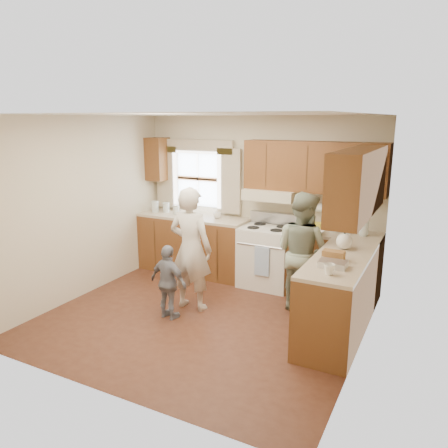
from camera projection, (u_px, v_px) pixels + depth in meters
The scene contains 6 objects.
room at pixel (201, 222), 5.22m from camera, with size 3.80×3.80×3.80m.
kitchen_fixtures at pixel (280, 240), 5.97m from camera, with size 3.80×2.25×2.15m.
stove at pixel (268, 255), 6.51m from camera, with size 0.76×0.67×1.07m.
woman_left at pixel (191, 249), 5.64m from camera, with size 0.59×0.39×1.63m, color beige.
woman_right at pixel (302, 252), 5.62m from camera, with size 0.76×0.59×1.57m, color #213D2C.
child at pixel (169, 282), 5.41m from camera, with size 0.56×0.23×0.95m, color gray.
Camera 1 is at (2.56, -4.39, 2.46)m, focal length 35.00 mm.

